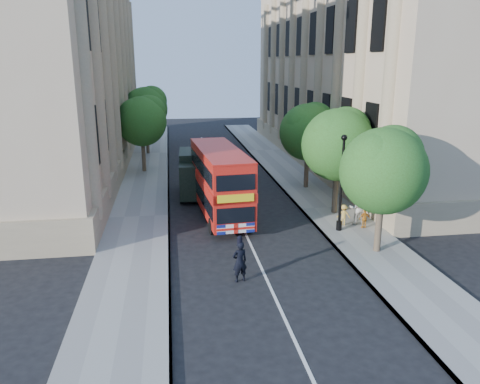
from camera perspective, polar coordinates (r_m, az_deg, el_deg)
name	(u,v)px	position (r m, az deg, el deg)	size (l,w,h in m)	color
ground	(272,290)	(19.20, 3.88, -11.87)	(120.00, 120.00, 0.00)	black
pavement_right	(328,208)	(29.61, 10.64, -1.96)	(3.50, 80.00, 0.12)	gray
pavement_left	(140,217)	(28.10, -12.15, -3.00)	(3.50, 80.00, 0.12)	gray
building_right	(368,60)	(44.27, 15.39, 15.24)	(12.00, 38.00, 18.00)	tan
building_left	(40,60)	(41.84, -23.21, 14.58)	(12.00, 38.00, 18.00)	tan
tree_right_near	(384,166)	(22.37, 17.17, 3.02)	(4.00, 4.00, 6.08)	#473828
tree_right_mid	(339,141)	(27.76, 11.92, 6.12)	(4.20, 4.20, 6.37)	#473828
tree_right_far	(308,129)	(33.40, 8.34, 7.61)	(4.00, 4.00, 6.15)	#473828
tree_left_far	(142,119)	(38.97, -11.85, 8.76)	(4.00, 4.00, 6.30)	#473828
tree_left_back	(146,106)	(46.89, -11.38, 10.20)	(4.20, 4.20, 6.65)	#473828
lamp_post	(341,187)	(25.08, 12.25, 0.59)	(0.32, 0.32, 5.16)	black
double_decker_bus	(220,180)	(27.37, -2.48, 1.46)	(2.92, 8.67, 3.94)	red
box_van	(196,175)	(31.86, -5.43, 2.08)	(2.33, 5.27, 2.97)	black
police_constable	(240,262)	(19.52, -0.03, -8.49)	(0.64, 0.42, 1.77)	black
woman_pedestrian	(357,208)	(26.65, 14.07, -1.89)	(0.91, 0.71, 1.88)	beige
child_a	(364,219)	(26.27, 14.93, -3.14)	(0.62, 0.26, 1.06)	orange
child_b	(344,215)	(26.45, 12.52, -2.73)	(0.75, 0.43, 1.16)	gold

